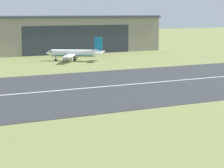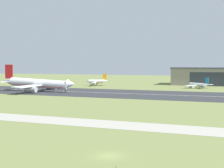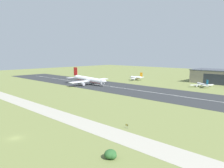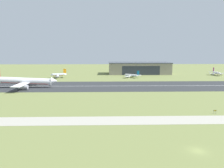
# 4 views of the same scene
# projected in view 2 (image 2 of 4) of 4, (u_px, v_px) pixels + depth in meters

# --- Properties ---
(ground_plane) EXTENTS (693.98, 693.98, 0.00)m
(ground_plane) POSITION_uv_depth(u_px,v_px,m) (167.00, 111.00, 108.93)
(ground_plane) COLOR olive
(runway_strip) EXTENTS (453.98, 50.65, 0.06)m
(runway_strip) POSITION_uv_depth(u_px,v_px,m) (187.00, 96.00, 162.33)
(runway_strip) COLOR #2B2D30
(runway_strip) RESTS_ON ground_plane
(runway_centreline) EXTENTS (408.58, 0.70, 0.01)m
(runway_centreline) POSITION_uv_depth(u_px,v_px,m) (187.00, 96.00, 162.33)
(runway_centreline) COLOR silver
(runway_centreline) RESTS_ON runway_strip
(taxiway_road) EXTENTS (340.49, 10.87, 0.05)m
(taxiway_road) POSITION_uv_depth(u_px,v_px,m) (146.00, 127.00, 81.08)
(taxiway_road) COLOR #A8A393
(taxiway_road) RESTS_ON ground_plane
(hangar_building) EXTENTS (73.74, 32.25, 13.91)m
(hangar_building) POSITION_uv_depth(u_px,v_px,m) (220.00, 76.00, 244.93)
(hangar_building) COLOR gray
(hangar_building) RESTS_ON ground_plane
(airplane_landing) EXTENTS (49.39, 47.28, 16.17)m
(airplane_landing) POSITION_uv_depth(u_px,v_px,m) (38.00, 84.00, 186.98)
(airplane_landing) COLOR white
(airplane_landing) RESTS_ON ground_plane
(airplane_parked_west) EXTENTS (17.63, 23.33, 9.15)m
(airplane_parked_west) POSITION_uv_depth(u_px,v_px,m) (96.00, 82.00, 239.74)
(airplane_parked_west) COLOR silver
(airplane_parked_west) RESTS_ON ground_plane
(airplane_parked_centre) EXTENTS (18.43, 19.54, 7.56)m
(airplane_parked_centre) POSITION_uv_depth(u_px,v_px,m) (198.00, 85.00, 213.13)
(airplane_parked_centre) COLOR white
(airplane_parked_centre) RESTS_ON ground_plane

